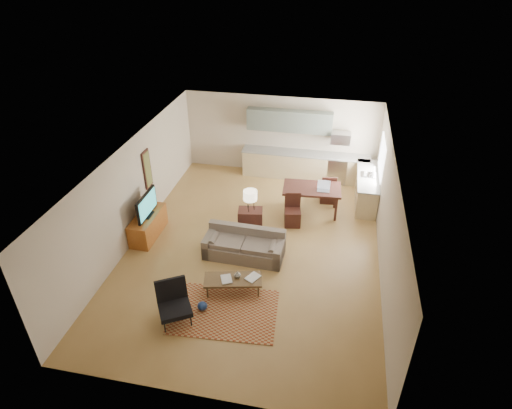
% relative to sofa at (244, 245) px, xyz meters
% --- Properties ---
extents(room, '(9.00, 9.00, 9.00)m').
position_rel_sofa_xyz_m(room, '(0.16, 0.43, 0.98)').
color(room, olive).
rests_on(room, ground).
extents(kitchen_counter_back, '(4.26, 0.64, 0.92)m').
position_rel_sofa_xyz_m(kitchen_counter_back, '(1.06, 4.61, 0.09)').
color(kitchen_counter_back, tan).
rests_on(kitchen_counter_back, ground).
extents(kitchen_counter_right, '(0.64, 2.26, 0.92)m').
position_rel_sofa_xyz_m(kitchen_counter_right, '(3.09, 3.43, 0.09)').
color(kitchen_counter_right, tan).
rests_on(kitchen_counter_right, ground).
extents(kitchen_range, '(0.62, 0.62, 0.90)m').
position_rel_sofa_xyz_m(kitchen_range, '(2.16, 4.61, 0.08)').
color(kitchen_range, '#A5A8AD').
rests_on(kitchen_range, ground).
extents(kitchen_microwave, '(0.62, 0.40, 0.35)m').
position_rel_sofa_xyz_m(kitchen_microwave, '(2.16, 4.63, 1.18)').
color(kitchen_microwave, '#A5A8AD').
rests_on(kitchen_microwave, room).
extents(upper_cabinets, '(2.80, 0.34, 0.70)m').
position_rel_sofa_xyz_m(upper_cabinets, '(0.46, 4.76, 1.58)').
color(upper_cabinets, slate).
rests_on(upper_cabinets, room).
extents(window_right, '(0.02, 1.40, 1.05)m').
position_rel_sofa_xyz_m(window_right, '(3.39, 3.43, 1.18)').
color(window_right, white).
rests_on(window_right, room).
extents(wall_art_left, '(0.06, 0.42, 1.10)m').
position_rel_sofa_xyz_m(wall_art_left, '(-3.05, 1.33, 1.18)').
color(wall_art_left, olive).
rests_on(wall_art_left, room).
extents(triptych, '(1.70, 0.04, 0.50)m').
position_rel_sofa_xyz_m(triptych, '(0.06, 4.90, 1.38)').
color(triptych, beige).
rests_on(triptych, room).
extents(rug, '(2.41, 1.75, 0.02)m').
position_rel_sofa_xyz_m(rug, '(0.01, -2.00, -0.36)').
color(rug, maroon).
rests_on(rug, floor).
extents(sofa, '(2.15, 1.00, 0.74)m').
position_rel_sofa_xyz_m(sofa, '(0.00, 0.00, 0.00)').
color(sofa, '#6B5E53').
rests_on(sofa, floor).
extents(coffee_table, '(1.41, 0.81, 0.40)m').
position_rel_sofa_xyz_m(coffee_table, '(0.04, -1.33, -0.17)').
color(coffee_table, '#49341C').
rests_on(coffee_table, floor).
extents(book_a, '(0.47, 0.49, 0.03)m').
position_rel_sofa_xyz_m(book_a, '(-0.20, -1.44, 0.04)').
color(book_a, '#9A1009').
rests_on(book_a, coffee_table).
extents(book_b, '(0.54, 0.55, 0.03)m').
position_rel_sofa_xyz_m(book_b, '(0.38, -1.15, 0.04)').
color(book_b, navy).
rests_on(book_b, coffee_table).
extents(vase, '(0.17, 0.17, 0.16)m').
position_rel_sofa_xyz_m(vase, '(0.14, -1.26, 0.11)').
color(vase, black).
rests_on(vase, coffee_table).
extents(armchair, '(1.06, 1.06, 0.88)m').
position_rel_sofa_xyz_m(armchair, '(-0.95, -2.43, 0.07)').
color(armchair, black).
rests_on(armchair, floor).
extents(tv_credenza, '(0.55, 1.43, 0.66)m').
position_rel_sofa_xyz_m(tv_credenza, '(-2.79, 0.39, -0.04)').
color(tv_credenza, brown).
rests_on(tv_credenza, floor).
extents(tv, '(0.11, 1.10, 0.66)m').
position_rel_sofa_xyz_m(tv, '(-2.73, 0.39, 0.62)').
color(tv, black).
rests_on(tv, tv_credenza).
extents(console_table, '(0.72, 0.53, 0.77)m').
position_rel_sofa_xyz_m(console_table, '(-0.05, 1.03, 0.02)').
color(console_table, '#331713').
rests_on(console_table, floor).
extents(table_lamp, '(0.47, 0.47, 0.61)m').
position_rel_sofa_xyz_m(table_lamp, '(-0.05, 1.03, 0.71)').
color(table_lamp, beige).
rests_on(table_lamp, console_table).
extents(dining_table, '(1.73, 1.07, 0.85)m').
position_rel_sofa_xyz_m(dining_table, '(1.48, 2.45, 0.06)').
color(dining_table, '#331713').
rests_on(dining_table, floor).
extents(dining_chair_near, '(0.52, 0.54, 0.94)m').
position_rel_sofa_xyz_m(dining_chair_near, '(1.03, 1.70, 0.10)').
color(dining_chair_near, '#331713').
rests_on(dining_chair_near, floor).
extents(dining_chair_far, '(0.50, 0.52, 0.94)m').
position_rel_sofa_xyz_m(dining_chair_far, '(1.93, 3.21, 0.10)').
color(dining_chair_far, '#331713').
rests_on(dining_chair_far, floor).
extents(laptop, '(0.36, 0.27, 0.27)m').
position_rel_sofa_xyz_m(laptop, '(1.82, 2.34, 0.61)').
color(laptop, '#A5A8AD').
rests_on(laptop, dining_table).
extents(soap_bottle, '(0.10, 0.10, 0.19)m').
position_rel_sofa_xyz_m(soap_bottle, '(2.99, 3.36, 0.65)').
color(soap_bottle, beige).
rests_on(soap_bottle, kitchen_counter_right).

